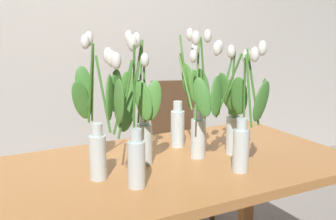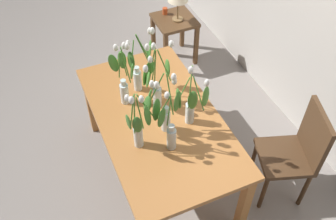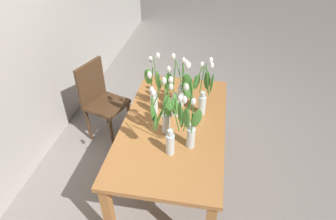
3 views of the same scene
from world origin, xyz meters
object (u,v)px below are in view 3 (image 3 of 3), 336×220
(tulip_vase_0, at_px, (202,92))
(tulip_vase_4, at_px, (156,92))
(tulip_vase_5, at_px, (176,98))
(tulip_vase_6, at_px, (183,90))
(dining_table, at_px, (174,131))
(tulip_vase_2, at_px, (167,131))
(tulip_vase_3, at_px, (190,127))
(dining_chair, at_px, (100,98))
(tulip_vase_1, at_px, (166,112))

(tulip_vase_0, height_order, tulip_vase_4, tulip_vase_4)
(tulip_vase_5, relative_size, tulip_vase_6, 1.08)
(dining_table, xyz_separation_m, tulip_vase_2, (-0.35, -0.00, 0.31))
(tulip_vase_0, bearing_deg, tulip_vase_3, 173.70)
(tulip_vase_3, height_order, dining_chair, tulip_vase_3)
(dining_table, distance_m, tulip_vase_6, 0.39)
(dining_chair, bearing_deg, dining_table, -121.68)
(dining_table, relative_size, tulip_vase_5, 2.75)
(tulip_vase_4, relative_size, tulip_vase_6, 1.08)
(tulip_vase_3, height_order, tulip_vase_4, tulip_vase_4)
(tulip_vase_0, height_order, tulip_vase_5, tulip_vase_5)
(tulip_vase_1, bearing_deg, tulip_vase_3, -124.58)
(dining_table, distance_m, tulip_vase_5, 0.31)
(tulip_vase_2, bearing_deg, tulip_vase_0, -20.86)
(tulip_vase_2, distance_m, tulip_vase_5, 0.49)
(tulip_vase_1, xyz_separation_m, tulip_vase_5, (0.27, -0.04, -0.04))
(tulip_vase_3, xyz_separation_m, tulip_vase_5, (0.41, 0.17, -0.03))
(dining_table, distance_m, tulip_vase_2, 0.47)
(tulip_vase_3, bearing_deg, tulip_vase_4, 38.93)
(tulip_vase_4, bearing_deg, dining_table, -130.09)
(tulip_vase_2, bearing_deg, tulip_vase_3, -64.93)
(tulip_vase_1, height_order, dining_chair, tulip_vase_1)
(tulip_vase_0, xyz_separation_m, tulip_vase_6, (0.08, 0.18, -0.05))
(dining_table, height_order, tulip_vase_1, tulip_vase_1)
(dining_table, distance_m, dining_chair, 1.10)
(tulip_vase_0, relative_size, tulip_vase_4, 0.93)
(tulip_vase_5, bearing_deg, tulip_vase_6, -14.97)
(tulip_vase_1, relative_size, dining_chair, 0.62)
(dining_table, bearing_deg, tulip_vase_4, 49.91)
(tulip_vase_0, bearing_deg, tulip_vase_1, 142.94)
(tulip_vase_1, xyz_separation_m, tulip_vase_3, (-0.14, -0.21, -0.02))
(tulip_vase_2, xyz_separation_m, tulip_vase_4, (0.52, 0.20, -0.01))
(dining_table, height_order, tulip_vase_0, tulip_vase_0)
(tulip_vase_4, bearing_deg, tulip_vase_1, -153.28)
(tulip_vase_6, bearing_deg, dining_chair, 73.30)
(tulip_vase_2, relative_size, dining_chair, 0.62)
(tulip_vase_3, relative_size, dining_chair, 0.61)
(dining_table, height_order, tulip_vase_3, tulip_vase_3)
(tulip_vase_2, height_order, dining_chair, tulip_vase_2)
(tulip_vase_5, xyz_separation_m, tulip_vase_6, (0.15, -0.04, -0.01))
(tulip_vase_1, height_order, tulip_vase_3, tulip_vase_1)
(dining_table, relative_size, tulip_vase_2, 2.76)
(tulip_vase_0, height_order, tulip_vase_6, tulip_vase_0)
(tulip_vase_6, bearing_deg, dining_table, 172.14)
(dining_table, xyz_separation_m, tulip_vase_3, (-0.28, -0.16, 0.30))
(tulip_vase_3, height_order, tulip_vase_5, tulip_vase_5)
(tulip_vase_2, bearing_deg, dining_table, 0.78)
(dining_table, xyz_separation_m, tulip_vase_6, (0.28, -0.04, 0.27))
(tulip_vase_5, distance_m, tulip_vase_6, 0.16)
(tulip_vase_3, relative_size, tulip_vase_6, 1.06)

